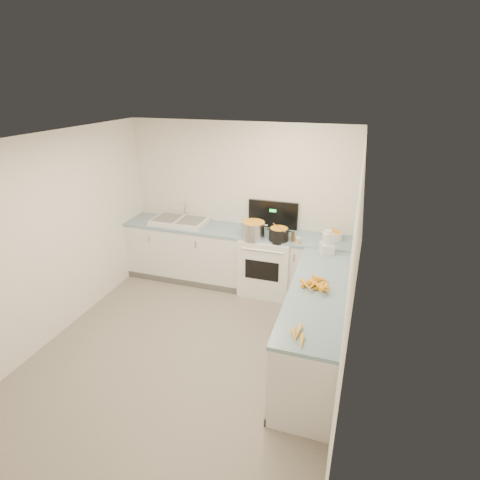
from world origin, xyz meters
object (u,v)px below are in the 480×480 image
(extract_bottle, at_px, (293,237))
(steel_pot, at_px, (253,230))
(stove, at_px, (267,262))
(spice_jar, at_px, (298,241))
(black_pot, at_px, (279,235))
(sink, at_px, (180,221))
(food_processor, at_px, (327,243))
(mixing_bowl, at_px, (333,236))

(extract_bottle, bearing_deg, steel_pot, -178.21)
(stove, distance_m, spice_jar, 0.73)
(stove, xyz_separation_m, black_pot, (0.20, -0.17, 0.55))
(stove, bearing_deg, sink, 179.38)
(spice_jar, xyz_separation_m, food_processor, (0.41, -0.19, 0.10))
(black_pot, xyz_separation_m, spice_jar, (0.28, -0.05, -0.04))
(spice_jar, bearing_deg, sink, 173.05)
(black_pot, bearing_deg, steel_pot, 179.83)
(stove, bearing_deg, mixing_bowl, 5.47)
(black_pot, relative_size, food_processor, 0.87)
(sink, distance_m, black_pot, 1.66)
(stove, height_order, mixing_bowl, stove)
(stove, relative_size, spice_jar, 16.65)
(stove, xyz_separation_m, spice_jar, (0.48, -0.22, 0.51))
(sink, relative_size, black_pot, 3.08)
(mixing_bowl, bearing_deg, spice_jar, -145.69)
(stove, xyz_separation_m, sink, (-1.45, 0.02, 0.50))
(steel_pot, height_order, food_processor, food_processor)
(sink, xyz_separation_m, mixing_bowl, (2.38, 0.07, 0.02))
(sink, distance_m, food_processor, 2.38)
(food_processor, bearing_deg, spice_jar, 154.90)
(stove, height_order, food_processor, stove)
(mixing_bowl, bearing_deg, sink, -178.23)
(stove, bearing_deg, food_processor, -24.87)
(sink, relative_size, spice_jar, 10.53)
(stove, xyz_separation_m, food_processor, (0.89, -0.41, 0.60))
(mixing_bowl, distance_m, extract_bottle, 0.59)
(extract_bottle, bearing_deg, black_pot, -174.53)
(black_pot, relative_size, spice_jar, 3.41)
(mixing_bowl, relative_size, spice_jar, 3.05)
(stove, bearing_deg, extract_bottle, -21.37)
(sink, height_order, steel_pot, sink)
(black_pot, xyz_separation_m, food_processor, (0.69, -0.24, 0.06))
(black_pot, xyz_separation_m, mixing_bowl, (0.73, 0.26, -0.02))
(mixing_bowl, height_order, food_processor, food_processor)
(extract_bottle, bearing_deg, spice_jar, -37.95)
(stove, height_order, steel_pot, stove)
(sink, xyz_separation_m, spice_jar, (1.93, -0.24, 0.00))
(black_pot, height_order, mixing_bowl, black_pot)
(steel_pot, bearing_deg, stove, 43.82)
(sink, bearing_deg, black_pot, -6.55)
(extract_bottle, distance_m, food_processor, 0.56)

